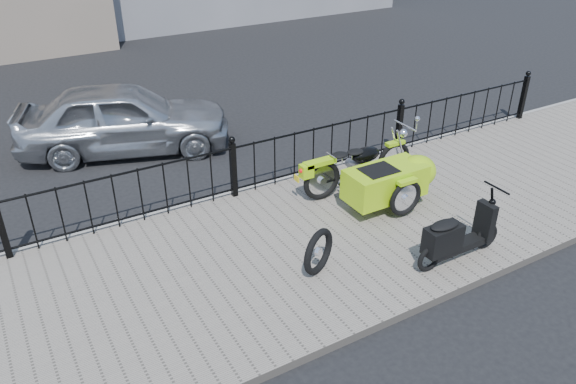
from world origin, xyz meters
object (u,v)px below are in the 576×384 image
sedan_car (124,118)px  scooter (455,237)px  motorcycle_sidecar (388,176)px  spare_tire (318,252)px

sedan_car → scooter: bearing=-137.2°
motorcycle_sidecar → sedan_car: (-3.04, 4.39, 0.10)m
motorcycle_sidecar → spare_tire: size_ratio=3.47×
spare_tire → scooter: bearing=-22.6°
scooter → spare_tire: (-1.75, 0.73, -0.06)m
motorcycle_sidecar → sedan_car: sedan_car is taller
scooter → sedan_car: sedan_car is taller
spare_tire → sedan_car: bearing=100.8°
sedan_car → spare_tire: bearing=-150.7°
motorcycle_sidecar → scooter: 1.78m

